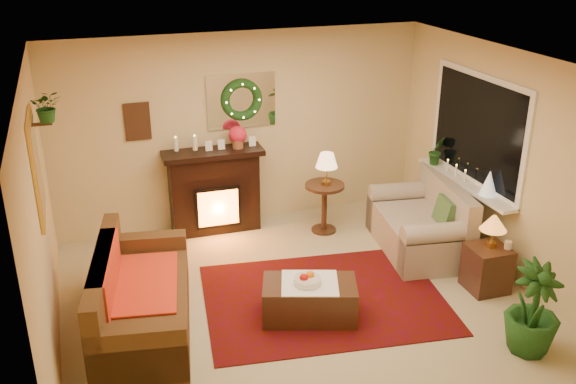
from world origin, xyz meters
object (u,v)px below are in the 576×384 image
object	(u,v)px
sofa	(143,291)
end_table_square	(487,268)
coffee_table	(309,300)
side_table_round	(324,209)
loveseat	(419,219)
fireplace	(214,192)

from	to	relation	value
sofa	end_table_square	bearing A→B (deg)	2.88
coffee_table	side_table_round	bearing A→B (deg)	83.06
sofa	loveseat	size ratio (longest dim) A/B	1.31
fireplace	coffee_table	bearing A→B (deg)	-77.71
fireplace	loveseat	distance (m)	2.68
loveseat	side_table_round	size ratio (longest dim) A/B	2.27
fireplace	end_table_square	xyz separation A→B (m)	(2.53, -2.51, -0.28)
fireplace	side_table_round	size ratio (longest dim) A/B	1.71
sofa	end_table_square	xyz separation A→B (m)	(3.74, -0.49, -0.16)
fireplace	loveseat	xyz separation A→B (m)	(2.29, -1.40, -0.13)
coffee_table	loveseat	bearing A→B (deg)	47.74
side_table_round	coffee_table	bearing A→B (deg)	-116.11
fireplace	coffee_table	distance (m)	2.46
coffee_table	fireplace	bearing A→B (deg)	119.76
side_table_round	end_table_square	xyz separation A→B (m)	(1.17, -1.99, -0.05)
coffee_table	sofa	bearing A→B (deg)	-173.60
side_table_round	coffee_table	distance (m)	2.09
loveseat	side_table_round	world-z (taller)	loveseat
fireplace	coffee_table	size ratio (longest dim) A/B	1.20
side_table_round	fireplace	bearing A→B (deg)	159.11
side_table_round	coffee_table	size ratio (longest dim) A/B	0.70
sofa	side_table_round	bearing A→B (deg)	40.59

